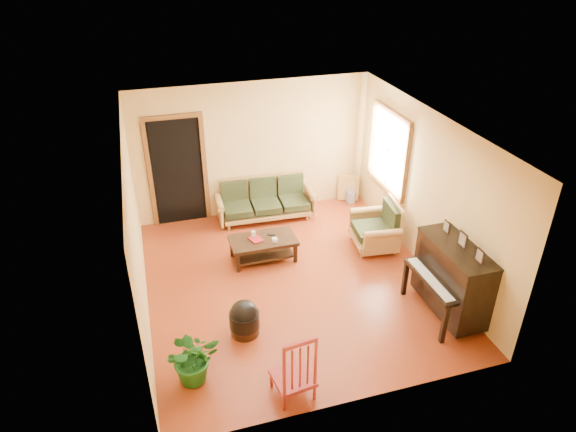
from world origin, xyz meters
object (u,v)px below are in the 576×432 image
object	(u,v)px
piano	(452,280)
ceramic_crock	(351,197)
coffee_table	(263,249)
potted_plant	(193,357)
armchair	(375,226)
footstool	(244,322)
sofa	(265,200)
red_chair	(293,363)

from	to	relation	value
piano	ceramic_crock	world-z (taller)	piano
coffee_table	potted_plant	xyz separation A→B (m)	(-1.48, -2.36, 0.16)
piano	potted_plant	bearing A→B (deg)	-176.34
armchair	footstool	distance (m)	3.08
piano	footstool	world-z (taller)	piano
sofa	footstool	distance (m)	3.26
sofa	armchair	bearing A→B (deg)	-42.07
piano	footstool	distance (m)	3.02
footstool	potted_plant	size ratio (longest dim) A/B	0.58
red_chair	potted_plant	world-z (taller)	red_chair
sofa	ceramic_crock	size ratio (longest dim) A/B	7.72
footstool	red_chair	size ratio (longest dim) A/B	0.43
sofa	ceramic_crock	xyz separation A→B (m)	(1.85, 0.16, -0.28)
piano	ceramic_crock	bearing A→B (deg)	90.22
coffee_table	red_chair	size ratio (longest dim) A/B	1.12
ceramic_crock	potted_plant	xyz separation A→B (m)	(-3.72, -3.88, 0.25)
footstool	red_chair	xyz separation A→B (m)	(0.33, -1.20, 0.29)
red_chair	ceramic_crock	distance (m)	5.16
armchair	piano	xyz separation A→B (m)	(0.30, -1.93, 0.13)
sofa	ceramic_crock	distance (m)	1.88
coffee_table	piano	bearing A→B (deg)	-42.84
sofa	armchair	distance (m)	2.20
armchair	coffee_table	bearing A→B (deg)	-178.81
armchair	footstool	size ratio (longest dim) A/B	2.06
ceramic_crock	piano	bearing A→B (deg)	-89.62
sofa	armchair	world-z (taller)	armchair
coffee_table	piano	xyz separation A→B (m)	(2.27, -2.11, 0.37)
armchair	red_chair	xyz separation A→B (m)	(-2.33, -2.73, 0.06)
piano	red_chair	size ratio (longest dim) A/B	1.30
sofa	coffee_table	bearing A→B (deg)	-103.84
footstool	potted_plant	distance (m)	1.02
armchair	potted_plant	xyz separation A→B (m)	(-3.44, -2.18, -0.07)
sofa	coffee_table	world-z (taller)	sofa
coffee_table	armchair	size ratio (longest dim) A/B	1.28
potted_plant	armchair	bearing A→B (deg)	32.29
piano	red_chair	distance (m)	2.76
sofa	footstool	world-z (taller)	sofa
sofa	piano	size ratio (longest dim) A/B	1.44
potted_plant	red_chair	bearing A→B (deg)	-26.61
piano	red_chair	bearing A→B (deg)	-163.14
red_chair	sofa	bearing A→B (deg)	72.35
armchair	red_chair	world-z (taller)	red_chair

